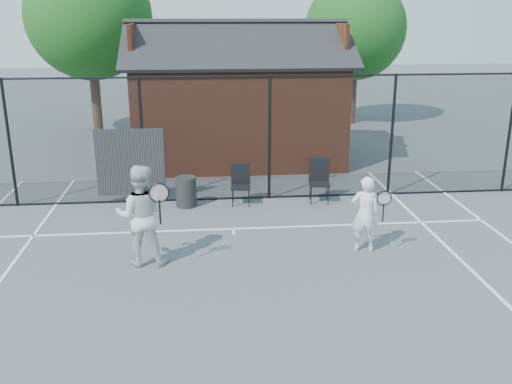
{
  "coord_description": "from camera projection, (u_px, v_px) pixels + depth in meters",
  "views": [
    {
      "loc": [
        -0.59,
        -8.25,
        4.42
      ],
      "look_at": [
        0.4,
        2.1,
        1.1
      ],
      "focal_mm": 40.0,
      "sensor_mm": 36.0,
      "label": 1
    }
  ],
  "objects": [
    {
      "name": "ground",
      "position": [
        244.0,
        297.0,
        9.22
      ],
      "size": [
        80.0,
        80.0,
        0.0
      ],
      "primitive_type": "plane",
      "color": "#4E5259",
      "rests_on": "ground"
    },
    {
      "name": "clubhouse",
      "position": [
        238.0,
        107.0,
        17.31
      ],
      "size": [
        6.5,
        4.36,
        4.19
      ],
      "color": "maroon",
      "rests_on": "ground"
    },
    {
      "name": "chair_left",
      "position": [
        241.0,
        185.0,
        13.46
      ],
      "size": [
        0.49,
        0.51,
        0.95
      ],
      "primitive_type": "cube",
      "rotation": [
        0.0,
        0.0,
        -0.08
      ],
      "color": "black",
      "rests_on": "ground"
    },
    {
      "name": "fence",
      "position": [
        215.0,
        142.0,
        13.49
      ],
      "size": [
        22.04,
        3.0,
        3.0
      ],
      "color": "black",
      "rests_on": "ground"
    },
    {
      "name": "chair_right",
      "position": [
        319.0,
        182.0,
        13.62
      ],
      "size": [
        0.55,
        0.57,
        1.02
      ],
      "primitive_type": "cube",
      "rotation": [
        0.0,
        0.0,
        -0.13
      ],
      "color": "black",
      "rests_on": "ground"
    },
    {
      "name": "player_front",
      "position": [
        365.0,
        214.0,
        10.77
      ],
      "size": [
        0.7,
        0.56,
        1.48
      ],
      "color": "white",
      "rests_on": "ground"
    },
    {
      "name": "waste_bin",
      "position": [
        186.0,
        192.0,
        13.38
      ],
      "size": [
        0.54,
        0.54,
        0.71
      ],
      "primitive_type": "cylinder",
      "rotation": [
        0.0,
        0.0,
        0.11
      ],
      "color": "black",
      "rests_on": "ground"
    },
    {
      "name": "court_lines",
      "position": [
        251.0,
        341.0,
        7.96
      ],
      "size": [
        11.02,
        18.0,
        0.01
      ],
      "color": "white",
      "rests_on": "ground"
    },
    {
      "name": "tree_right",
      "position": [
        355.0,
        29.0,
        22.34
      ],
      "size": [
        3.97,
        3.97,
        5.7
      ],
      "color": "#382516",
      "rests_on": "ground"
    },
    {
      "name": "player_back",
      "position": [
        141.0,
        215.0,
        10.16
      ],
      "size": [
        1.01,
        0.75,
        1.86
      ],
      "color": "silver",
      "rests_on": "ground"
    },
    {
      "name": "tree_left",
      "position": [
        89.0,
        17.0,
        20.33
      ],
      "size": [
        4.48,
        4.48,
        6.44
      ],
      "color": "#382516",
      "rests_on": "ground"
    }
  ]
}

